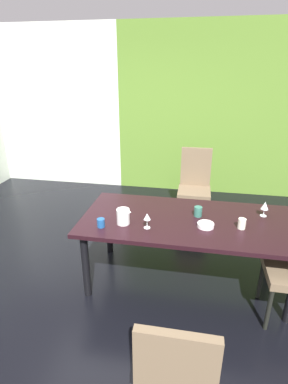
# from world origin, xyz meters

# --- Properties ---
(ground_plane) EXTENTS (5.85, 5.38, 0.02)m
(ground_plane) POSITION_xyz_m (0.00, 0.00, -0.01)
(ground_plane) COLOR black
(back_panel_interior) EXTENTS (2.39, 0.10, 2.73)m
(back_panel_interior) POSITION_xyz_m (-1.73, 2.64, 1.37)
(back_panel_interior) COLOR silver
(back_panel_interior) RESTS_ON ground_plane
(garden_window_panel) EXTENTS (3.47, 0.10, 2.73)m
(garden_window_panel) POSITION_xyz_m (1.19, 2.64, 1.37)
(garden_window_panel) COLOR #5B842E
(garden_window_panel) RESTS_ON ground_plane
(dining_table) EXTENTS (2.01, 0.96, 0.71)m
(dining_table) POSITION_xyz_m (0.79, 0.07, 0.64)
(dining_table) COLOR black
(dining_table) RESTS_ON ground_plane
(chair_head_far) EXTENTS (0.44, 0.45, 1.03)m
(chair_head_far) POSITION_xyz_m (0.82, 1.48, 0.56)
(chair_head_far) COLOR brown
(chair_head_far) RESTS_ON ground_plane
(chair_head_near) EXTENTS (0.44, 0.44, 0.91)m
(chair_head_near) POSITION_xyz_m (0.80, -1.33, 0.51)
(chair_head_near) COLOR brown
(chair_head_near) RESTS_ON ground_plane
(wine_glass_near_window) EXTENTS (0.07, 0.07, 0.15)m
(wine_glass_near_window) POSITION_xyz_m (1.50, 0.27, 0.82)
(wine_glass_near_window) COLOR silver
(wine_glass_near_window) RESTS_ON dining_table
(wine_glass_east) EXTENTS (0.06, 0.06, 0.14)m
(wine_glass_east) POSITION_xyz_m (0.43, -0.17, 0.82)
(wine_glass_east) COLOR silver
(wine_glass_east) RESTS_ON dining_table
(serving_bowl_north) EXTENTS (0.15, 0.15, 0.04)m
(serving_bowl_north) POSITION_xyz_m (0.95, -0.06, 0.73)
(serving_bowl_north) COLOR white
(serving_bowl_north) RESTS_ON dining_table
(cup_center) EXTENTS (0.08, 0.08, 0.10)m
(cup_center) POSITION_xyz_m (0.88, 0.15, 0.76)
(cup_center) COLOR #31675A
(cup_center) RESTS_ON dining_table
(cup_south) EXTENTS (0.07, 0.07, 0.09)m
(cup_south) POSITION_xyz_m (1.26, -0.02, 0.76)
(cup_south) COLOR silver
(cup_south) RESTS_ON dining_table
(cup_front) EXTENTS (0.07, 0.07, 0.08)m
(cup_front) POSITION_xyz_m (0.02, -0.22, 0.75)
(cup_front) COLOR #1B4E8D
(cup_front) RESTS_ON dining_table
(pitcher_west) EXTENTS (0.13, 0.12, 0.15)m
(pitcher_west) POSITION_xyz_m (0.21, -0.13, 0.79)
(pitcher_west) COLOR silver
(pitcher_west) RESTS_ON dining_table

